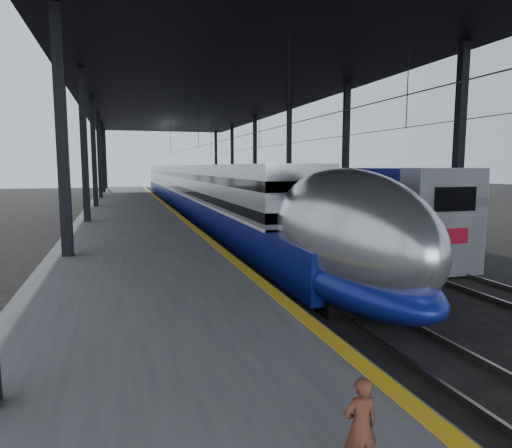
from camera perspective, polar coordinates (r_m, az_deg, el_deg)
name	(u,v)px	position (r m, az deg, el deg)	size (l,w,h in m)	color
ground	(284,315)	(12.44, 3.47, -11.31)	(160.00, 160.00, 0.00)	black
platform	(130,219)	(31.27, -15.50, 0.60)	(6.00, 80.00, 1.00)	#4C4C4F
yellow_strip	(172,210)	(31.39, -10.42, 1.70)	(0.30, 80.00, 0.01)	gold
rails	(246,221)	(32.47, -1.22, 0.35)	(6.52, 80.00, 0.16)	slate
canopy	(209,89)	(32.06, -5.94, 16.44)	(18.00, 75.00, 9.47)	black
tgv_train	(193,191)	(39.64, -7.85, 4.16)	(2.83, 65.20, 4.05)	#B4B6BB
second_train	(245,188)	(41.90, -1.33, 4.50)	(2.83, 56.05, 3.90)	navy
child	(360,427)	(4.84, 12.91, -23.47)	(0.36, 0.24, 0.98)	#50291A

